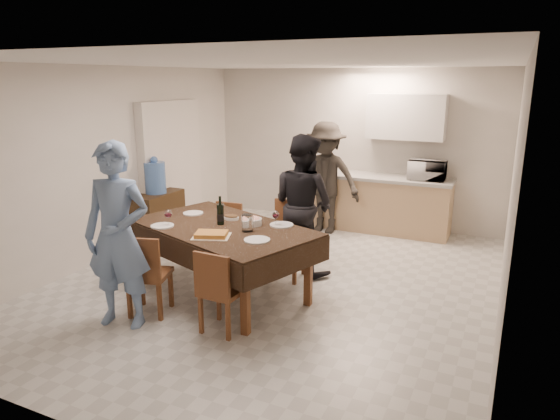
{
  "coord_description": "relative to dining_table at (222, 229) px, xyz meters",
  "views": [
    {
      "loc": [
        2.46,
        -5.16,
        2.43
      ],
      "look_at": [
        0.18,
        -0.3,
        1.01
      ],
      "focal_mm": 32.0,
      "sensor_mm": 36.0,
      "label": 1
    }
  ],
  "objects": [
    {
      "name": "plate_near_left",
      "position": [
        -0.6,
        -0.3,
        0.05
      ],
      "size": [
        0.26,
        0.26,
        0.01
      ],
      "primitive_type": "cylinder",
      "color": "white",
      "rests_on": "dining_table"
    },
    {
      "name": "wall_left",
      "position": [
        -2.08,
        0.56,
        0.52
      ],
      "size": [
        0.02,
        6.0,
        2.6
      ],
      "primitive_type": "cube",
      "color": "silver",
      "rests_on": "floor"
    },
    {
      "name": "wine_glass_c",
      "position": [
        -0.2,
        0.3,
        0.13
      ],
      "size": [
        0.08,
        0.08,
        0.19
      ],
      "primitive_type": null,
      "color": "white",
      "rests_on": "dining_table"
    },
    {
      "name": "water_jug",
      "position": [
        -1.86,
        1.17,
        0.23
      ],
      "size": [
        0.31,
        0.31,
        0.46
      ],
      "primitive_type": "cylinder",
      "color": "#5282CF",
      "rests_on": "console"
    },
    {
      "name": "wall_front",
      "position": [
        0.42,
        -2.44,
        0.52
      ],
      "size": [
        5.0,
        0.02,
        2.6
      ],
      "primitive_type": "cube",
      "color": "silver",
      "rests_on": "floor"
    },
    {
      "name": "wall_right",
      "position": [
        2.92,
        0.56,
        0.52
      ],
      "size": [
        0.02,
        6.0,
        2.6
      ],
      "primitive_type": "cube",
      "color": "silver",
      "rests_on": "floor"
    },
    {
      "name": "water_pitcher",
      "position": [
        0.35,
        -0.05,
        0.13
      ],
      "size": [
        0.12,
        0.12,
        0.19
      ],
      "primitive_type": "cylinder",
      "color": "white",
      "rests_on": "dining_table"
    },
    {
      "name": "dining_table",
      "position": [
        0.0,
        0.0,
        0.0
      ],
      "size": [
        2.39,
        1.86,
        0.82
      ],
      "rotation": [
        0.0,
        0.0,
        -0.34
      ],
      "color": "black",
      "rests_on": "floor"
    },
    {
      "name": "salad_bowl",
      "position": [
        0.3,
        0.18,
        0.08
      ],
      "size": [
        0.2,
        0.2,
        0.08
      ],
      "primitive_type": "cylinder",
      "color": "white",
      "rests_on": "dining_table"
    },
    {
      "name": "plate_far_left",
      "position": [
        -0.6,
        0.3,
        0.04
      ],
      "size": [
        0.24,
        0.24,
        0.01
      ],
      "primitive_type": "cylinder",
      "color": "white",
      "rests_on": "dining_table"
    },
    {
      "name": "plate_far_right",
      "position": [
        0.6,
        0.3,
        0.05
      ],
      "size": [
        0.27,
        0.27,
        0.02
      ],
      "primitive_type": "cylinder",
      "color": "white",
      "rests_on": "dining_table"
    },
    {
      "name": "wine_bottle",
      "position": [
        -0.05,
        0.05,
        0.2
      ],
      "size": [
        0.08,
        0.08,
        0.33
      ],
      "primitive_type": null,
      "color": "black",
      "rests_on": "dining_table"
    },
    {
      "name": "wall_back",
      "position": [
        0.42,
        3.56,
        0.52
      ],
      "size": [
        5.0,
        0.02,
        2.6
      ],
      "primitive_type": "cube",
      "color": "silver",
      "rests_on": "floor"
    },
    {
      "name": "console",
      "position": [
        -1.86,
        1.17,
        -0.39
      ],
      "size": [
        0.42,
        0.84,
        0.78
      ],
      "primitive_type": "cube",
      "color": "#302010",
      "rests_on": "floor"
    },
    {
      "name": "chair_far_left",
      "position": [
        -0.45,
        0.67,
        -0.27
      ],
      "size": [
        0.4,
        0.4,
        0.45
      ],
      "rotation": [
        0.0,
        0.0,
        3.2
      ],
      "color": "brown",
      "rests_on": "floor"
    },
    {
      "name": "upper_cabinet",
      "position": [
        1.32,
        3.38,
        1.07
      ],
      "size": [
        1.2,
        0.34,
        0.7
      ],
      "primitive_type": "cube",
      "color": "silver",
      "rests_on": "wall_back"
    },
    {
      "name": "person_kitchen",
      "position": [
        0.22,
        2.79,
        0.11
      ],
      "size": [
        1.15,
        0.66,
        1.78
      ],
      "primitive_type": "imported",
      "color": "black",
      "rests_on": "floor"
    },
    {
      "name": "chair_far_right",
      "position": [
        0.45,
        0.66,
        -0.19
      ],
      "size": [
        0.47,
        0.47,
        0.52
      ],
      "rotation": [
        0.0,
        0.0,
        3.22
      ],
      "color": "brown",
      "rests_on": "floor"
    },
    {
      "name": "person_near",
      "position": [
        -0.55,
        -1.05,
        0.15
      ],
      "size": [
        0.77,
        0.6,
        1.87
      ],
      "primitive_type": "imported",
      "rotation": [
        0.0,
        0.0,
        0.25
      ],
      "color": "#6888B6",
      "rests_on": "floor"
    },
    {
      "name": "microwave",
      "position": [
        1.72,
        3.24,
        0.28
      ],
      "size": [
        0.55,
        0.37,
        0.3
      ],
      "primitive_type": "imported",
      "rotation": [
        0.0,
        0.0,
        3.14
      ],
      "color": "silver",
      "rests_on": "kitchen_worktop"
    },
    {
      "name": "wine_glass_a",
      "position": [
        -0.55,
        -0.25,
        0.13
      ],
      "size": [
        0.09,
        0.09,
        0.19
      ],
      "primitive_type": null,
      "color": "white",
      "rests_on": "dining_table"
    },
    {
      "name": "stub_partition",
      "position": [
        -2.0,
        1.76,
        0.27
      ],
      "size": [
        0.15,
        1.4,
        2.1
      ],
      "primitive_type": "cube",
      "color": "beige",
      "rests_on": "floor"
    },
    {
      "name": "kitchen_worktop",
      "position": [
        1.02,
        3.24,
        0.1
      ],
      "size": [
        2.24,
        0.64,
        0.05
      ],
      "primitive_type": "cube",
      "color": "#9A9A96",
      "rests_on": "kitchen_base_cabinet"
    },
    {
      "name": "savoury_tart",
      "position": [
        0.1,
        -0.38,
        0.06
      ],
      "size": [
        0.46,
        0.41,
        0.05
      ],
      "primitive_type": "cube",
      "rotation": [
        0.0,
        0.0,
        0.36
      ],
      "color": "#C47C39",
      "rests_on": "dining_table"
    },
    {
      "name": "person_far",
      "position": [
        0.55,
        1.05,
        0.11
      ],
      "size": [
        1.05,
        0.93,
        1.78
      ],
      "primitive_type": "imported",
      "rotation": [
        0.0,
        0.0,
        2.78
      ],
      "color": "black",
      "rests_on": "floor"
    },
    {
      "name": "plate_near_right",
      "position": [
        0.6,
        -0.3,
        0.05
      ],
      "size": [
        0.27,
        0.27,
        0.02
      ],
      "primitive_type": "cylinder",
      "color": "white",
      "rests_on": "dining_table"
    },
    {
      "name": "floor",
      "position": [
        0.42,
        0.56,
        -0.78
      ],
      "size": [
        5.0,
        6.0,
        0.02
      ],
      "primitive_type": "cube",
      "color": "silver",
      "rests_on": "ground"
    },
    {
      "name": "mushroom_dish",
      "position": [
        -0.05,
        0.28,
        0.05
      ],
      "size": [
        0.18,
        0.18,
        0.03
      ],
      "primitive_type": "cylinder",
      "color": "white",
      "rests_on": "dining_table"
    },
    {
      "name": "chair_near_left",
      "position": [
        -0.45,
        -0.83,
        -0.24
      ],
      "size": [
        0.51,
        0.52,
        0.48
      ],
      "rotation": [
        0.0,
        0.0,
        0.3
      ],
      "color": "brown",
      "rests_on": "floor"
    },
    {
      "name": "chair_near_right",
      "position": [
        0.45,
        -0.83,
        -0.26
      ],
      "size": [
        0.4,
        0.4,
        0.46
      ],
      "rotation": [
        0.0,
        0.0,
        -0.03
      ],
      "color": "brown",
      "rests_on": "floor"
    },
    {
      "name": "wine_glass_b",
      "position": [
        0.55,
        0.25,
        0.13
      ],
      "size": [
        0.08,
        0.08,
        0.18
      ],
      "primitive_type": null,
      "color": "white",
      "rests_on": "dining_table"
    },
    {
      "name": "ceiling",
      "position": [
        0.42,
        0.56,
        1.82
      ],
      "size": [
        5.0,
        6.0,
        0.02
      ],
      "primitive_type": "cube",
      "color": "white",
      "rests_on": "wall_back"
    },
    {
      "name": "kitchen_base_cabinet",
      "position": [
        1.02,
        3.24,
        -0.35
      ],
      "size": [
        2.2,
        0.6,
        0.86
      ],
      "primitive_type": "cube",
      "color": "tan",
      "rests_on": "floor"
    }
  ]
}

